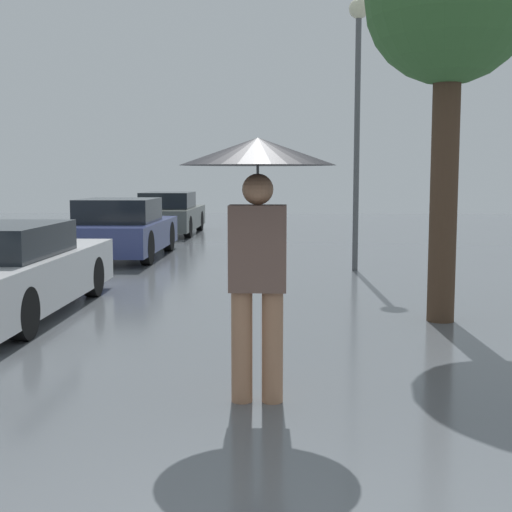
{
  "coord_description": "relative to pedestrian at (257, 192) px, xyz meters",
  "views": [
    {
      "loc": [
        0.22,
        -2.04,
        1.71
      ],
      "look_at": [
        -0.01,
        3.21,
        1.11
      ],
      "focal_mm": 50.0,
      "sensor_mm": 36.0,
      "label": 1
    }
  ],
  "objects": [
    {
      "name": "tree",
      "position": [
        2.03,
        3.09,
        2.0
      ],
      "size": [
        1.91,
        1.91,
        4.63
      ],
      "color": "#473323",
      "rests_on": "ground_plane"
    },
    {
      "name": "pedestrian",
      "position": [
        0.0,
        0.0,
        0.0
      ],
      "size": [
        1.15,
        1.15,
        1.98
      ],
      "color": "#9E7051",
      "rests_on": "ground_plane"
    },
    {
      "name": "street_lamp",
      "position": [
        1.45,
        7.54,
        1.77
      ],
      "size": [
        0.35,
        0.35,
        4.75
      ],
      "color": "#515456",
      "rests_on": "ground_plane"
    },
    {
      "name": "parked_car_farthest",
      "position": [
        -3.23,
        15.45,
        -1.02
      ],
      "size": [
        1.64,
        4.26,
        1.21
      ],
      "color": "#4C514C",
      "rests_on": "ground_plane"
    },
    {
      "name": "parked_car_third",
      "position": [
        -3.23,
        9.38,
        -1.01
      ],
      "size": [
        1.74,
        4.03,
        1.23
      ],
      "color": "navy",
      "rests_on": "ground_plane"
    }
  ]
}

